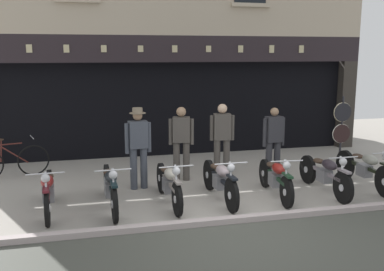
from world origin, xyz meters
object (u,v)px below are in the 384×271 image
object	(u,v)px
motorcycle_far_right	(365,168)
assistant_far_right	(274,139)
motorcycle_center	(220,179)
motorcycle_right	(325,173)
salesman_left	(138,144)
advert_board_near	(79,97)
motorcycle_left	(110,186)
motorcycle_center_right	(276,177)
motorcycle_center_left	(169,183)
salesman_right	(222,137)
motorcycle_far_left	(48,191)
leaning_bicycle	(10,161)
shopkeeper_center	(181,140)
tyre_sign_pole	(342,124)

from	to	relation	value
motorcycle_far_right	assistant_far_right	world-z (taller)	assistant_far_right
motorcycle_center	motorcycle_right	world-z (taller)	motorcycle_center
salesman_left	advert_board_near	world-z (taller)	advert_board_near
motorcycle_center	advert_board_near	size ratio (longest dim) A/B	1.86
motorcycle_left	motorcycle_center_right	xyz separation A→B (m)	(3.24, -0.09, -0.02)
motorcycle_far_right	motorcycle_left	bearing A→B (deg)	0.76
motorcycle_center_left	advert_board_near	world-z (taller)	advert_board_near
motorcycle_far_right	advert_board_near	bearing A→B (deg)	-34.47
motorcycle_center_left	motorcycle_center	size ratio (longest dim) A/B	0.99
motorcycle_left	motorcycle_far_right	bearing A→B (deg)	178.37
salesman_left	salesman_right	bearing A→B (deg)	-176.30
motorcycle_far_right	salesman_left	xyz separation A→B (m)	(-4.71, 1.06, 0.54)
motorcycle_far_left	leaning_bicycle	size ratio (longest dim) A/B	1.14
motorcycle_far_left	leaning_bicycle	xyz separation A→B (m)	(-1.04, 2.62, -0.03)
motorcycle_far_left	motorcycle_center	world-z (taller)	motorcycle_center
motorcycle_far_right	shopkeeper_center	distance (m)	4.01
salesman_right	advert_board_near	bearing A→B (deg)	-31.41
salesman_right	assistant_far_right	bearing A→B (deg)	179.43
salesman_right	assistant_far_right	size ratio (longest dim) A/B	1.06
shopkeeper_center	tyre_sign_pole	size ratio (longest dim) A/B	0.98
motorcycle_left	tyre_sign_pole	size ratio (longest dim) A/B	1.23
motorcycle_right	tyre_sign_pole	xyz separation A→B (m)	(1.96, 2.57, 0.55)
motorcycle_center	tyre_sign_pole	size ratio (longest dim) A/B	1.19
salesman_right	tyre_sign_pole	size ratio (longest dim) A/B	1.01
motorcycle_far_right	tyre_sign_pole	distance (m)	2.66
motorcycle_left	tyre_sign_pole	bearing A→B (deg)	-160.69
leaning_bicycle	motorcycle_right	bearing A→B (deg)	52.33
salesman_right	motorcycle_far_left	bearing A→B (deg)	29.88
leaning_bicycle	salesman_right	bearing A→B (deg)	61.45
motorcycle_center_left	assistant_far_right	world-z (taller)	assistant_far_right
assistant_far_right	leaning_bicycle	xyz separation A→B (m)	(-5.93, 1.36, -0.51)
motorcycle_left	advert_board_near	xyz separation A→B (m)	(-0.56, 4.15, 1.27)
motorcycle_far_left	motorcycle_right	size ratio (longest dim) A/B	0.96
advert_board_near	motorcycle_center_right	bearing A→B (deg)	-48.12
motorcycle_center_right	tyre_sign_pole	bearing A→B (deg)	-134.73
tyre_sign_pole	advert_board_near	distance (m)	7.10
motorcycle_center_right	shopkeeper_center	xyz separation A→B (m)	(-1.58, 1.60, 0.52)
motorcycle_far_right	leaning_bicycle	world-z (taller)	leaning_bicycle
motorcycle_far_left	shopkeeper_center	bearing A→B (deg)	-154.37
advert_board_near	assistant_far_right	bearing A→B (deg)	-33.20
motorcycle_center_left	motorcycle_center_right	bearing A→B (deg)	174.96
tyre_sign_pole	advert_board_near	size ratio (longest dim) A/B	1.56
motorcycle_center_left	shopkeeper_center	world-z (taller)	shopkeeper_center
salesman_left	tyre_sign_pole	world-z (taller)	salesman_left
motorcycle_center_left	advert_board_near	xyz separation A→B (m)	(-1.66, 4.12, 1.29)
motorcycle_center	motorcycle_far_left	bearing A→B (deg)	-2.34
motorcycle_left	salesman_left	distance (m)	1.40
shopkeeper_center	leaning_bicycle	distance (m)	4.01
motorcycle_center_left	assistant_far_right	distance (m)	3.02
salesman_left	leaning_bicycle	bearing A→B (deg)	-36.09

